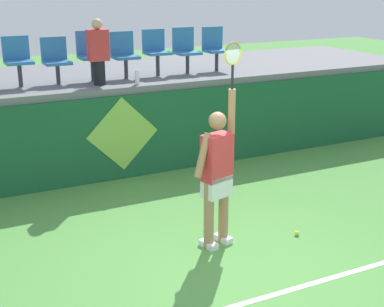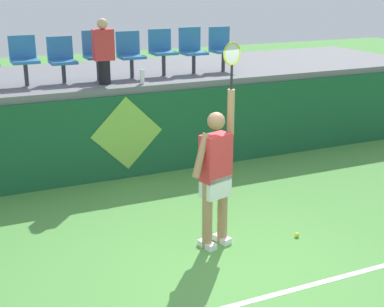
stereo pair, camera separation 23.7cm
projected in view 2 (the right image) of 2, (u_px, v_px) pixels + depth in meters
ground_plane at (232, 272)px, 6.53m from camera, size 40.00×40.00×0.00m
court_back_wall at (131, 135)px, 9.51m from camera, size 13.45×0.20×1.45m
spectator_platform at (104, 76)px, 10.62m from camera, size 13.45×3.19×0.12m
court_baseline_stripe at (260, 299)px, 5.99m from camera, size 12.11×0.08×0.01m
tennis_player at (216, 172)px, 6.90m from camera, size 0.74×0.35×2.59m
tennis_ball at (297, 235)px, 7.41m from camera, size 0.07×0.07×0.07m
water_bottle at (142, 77)px, 9.46m from camera, size 0.08×0.08×0.25m
stadium_chair_1 at (24, 57)px, 9.24m from camera, size 0.44×0.42×0.82m
stadium_chair_2 at (62, 58)px, 9.50m from camera, size 0.44×0.42×0.78m
stadium_chair_3 at (97, 52)px, 9.73m from camera, size 0.44×0.42×0.86m
stadium_chair_4 at (130, 52)px, 9.98m from camera, size 0.44×0.42×0.82m
stadium_chair_5 at (162, 49)px, 10.22m from camera, size 0.44×0.42×0.84m
stadium_chair_6 at (192, 48)px, 10.47m from camera, size 0.44×0.42×0.85m
stadium_chair_7 at (222, 47)px, 10.71m from camera, size 0.44×0.42×0.83m
spectator_0 at (103, 51)px, 9.31m from camera, size 0.34×0.20×1.10m
wall_signage_mount at (129, 178)px, 9.60m from camera, size 1.27×0.01×1.44m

